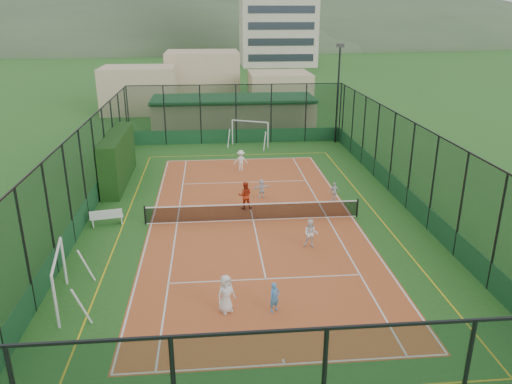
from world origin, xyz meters
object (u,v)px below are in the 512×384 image
floodlight_ne (338,94)px  child_near_left (226,294)px  child_far_back (262,188)px  futsal_goal_near (60,280)px  clubhouse (233,114)px  child_near_right (311,234)px  child_far_left (241,160)px  futsal_goal_far (250,134)px  white_bench (107,217)px  coach (245,195)px  child_near_mid (274,297)px  child_far_right (334,192)px

floodlight_ne → child_near_left: bearing=-112.3°
child_far_back → futsal_goal_near: bearing=35.9°
clubhouse → child_near_right: bearing=-84.5°
clubhouse → child_far_left: (-0.10, -12.96, -0.82)m
futsal_goal_far → child_near_left: 24.72m
floodlight_ne → white_bench: size_ratio=4.92×
futsal_goal_far → coach: 14.21m
clubhouse → coach: (-0.31, -20.27, -0.75)m
white_bench → child_near_mid: (7.86, -8.91, 0.14)m
child_near_left → child_near_right: 6.63m
child_near_left → child_near_right: bearing=18.1°
child_far_right → coach: size_ratio=0.71×
child_near_right → child_far_left: child_far_left is taller
clubhouse → child_near_mid: size_ratio=12.65×
white_bench → child_far_right: child_far_right is taller
white_bench → futsal_goal_near: size_ratio=0.51×
child_near_left → child_far_left: child_near_left is taller
child_far_right → child_far_back: bearing=-21.0°
floodlight_ne → child_near_left: 27.53m
coach → child_near_mid: bearing=92.9°
coach → child_near_right: bearing=118.6°
child_far_left → child_far_back: child_far_left is taller
futsal_goal_far → child_near_right: futsal_goal_far is taller
child_far_right → clubhouse: bearing=-83.7°
white_bench → child_near_left: size_ratio=1.10×
child_far_back → child_far_left: bearing=-96.0°
child_near_left → child_far_right: size_ratio=1.33×
child_far_back → floodlight_ne: bearing=-135.9°
child_near_left → child_far_right: 13.11m
futsal_goal_far → child_near_right: bearing=-61.6°
child_near_left → child_near_mid: 1.83m
child_far_right → child_far_back: (-4.27, 0.96, 0.00)m
white_bench → futsal_goal_far: futsal_goal_far is taller
clubhouse → child_near_left: bearing=-93.3°
child_far_right → futsal_goal_near: bearing=29.1°
futsal_goal_near → white_bench: bearing=-11.8°
futsal_goal_far → child_far_right: (4.00, -13.37, -0.47)m
child_near_left → clubhouse: bearing=54.5°
child_near_right → white_bench: bearing=173.8°
child_near_mid → child_near_right: (2.41, 5.24, 0.12)m
floodlight_ne → child_far_back: floodlight_ne is taller
white_bench → futsal_goal_far: size_ratio=0.51×
futsal_goal_far → coach: (-1.40, -14.14, -0.24)m
floodlight_ne → futsal_goal_far: (-7.51, -0.73, -3.07)m
futsal_goal_far → child_far_left: bearing=-75.6°
futsal_goal_near → coach: size_ratio=2.03×
child_near_right → child_far_right: bearing=80.2°
child_near_right → child_far_back: 7.23m
futsal_goal_near → child_far_right: size_ratio=2.85×
white_bench → futsal_goal_near: 7.70m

